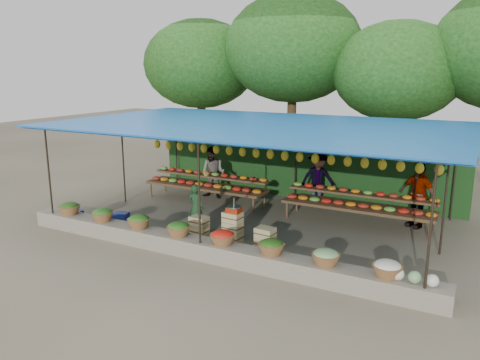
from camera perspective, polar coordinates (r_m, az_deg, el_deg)
The scene contains 16 objects.
ground at distance 13.25m, azimuth 2.00°, elevation -5.32°, with size 60.00×60.00×0.00m, color brown.
stone_curb at distance 10.93m, azimuth -4.43°, elevation -8.38°, with size 10.60×0.55×0.40m, color #6B6555.
stall_canopy at distance 12.72m, azimuth 2.25°, elevation 6.25°, with size 10.80×6.60×2.82m.
produce_baskets at distance 10.85m, azimuth -4.91°, elevation -6.50°, with size 8.98×0.58×0.34m.
netting_backdrop at distance 15.74m, azimuth 7.11°, elevation 2.28°, with size 10.60×0.06×2.50m, color #1F4518.
tree_row at distance 18.09m, azimuth 12.44°, elevation 14.50°, with size 16.51×5.50×7.12m.
fruit_table_left at distance 15.39m, azimuth -4.10°, elevation -0.35°, with size 4.21×0.95×0.93m.
fruit_table_right at distance 13.49m, azimuth 14.23°, elevation -2.71°, with size 4.21×0.95×0.93m.
crate_counter at distance 11.82m, azimuth -1.02°, elevation -6.07°, with size 2.38×0.38×0.77m.
weighing_scale at distance 11.62m, azimuth -0.74°, elevation -3.56°, with size 0.36×0.36×0.38m.
vendor_seated at distance 12.58m, azimuth -5.39°, elevation -3.35°, with size 0.47×0.31×1.28m, color #1A3B1E.
customer_left at distance 15.66m, azimuth -3.27°, elevation 0.89°, with size 0.85×0.66×1.74m, color slate.
customer_mid at distance 14.83m, azimuth 9.46°, elevation 0.11°, with size 1.15×0.66×1.78m, color slate.
customer_right at distance 13.62m, azimuth 20.81°, elevation -1.68°, with size 1.07×0.45×1.83m, color slate.
blue_crate_front at distance 13.83m, azimuth -14.32°, elevation -4.37°, with size 0.43×0.31×0.26m, color navy.
blue_crate_back at distance 14.38m, azimuth -19.51°, elevation -4.03°, with size 0.45×0.33×0.27m, color navy.
Camera 1 is at (5.51, -11.29, 4.23)m, focal length 35.00 mm.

